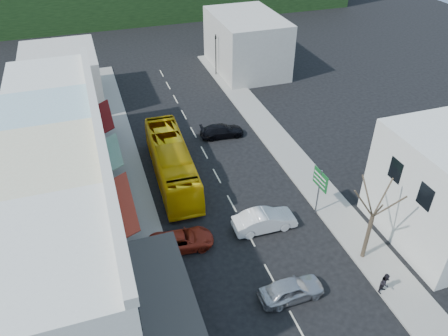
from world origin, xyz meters
TOP-DOWN VIEW (x-y plane):
  - ground at (0.00, 0.00)m, footprint 120.00×120.00m
  - sidewalk_left at (-7.50, 10.00)m, footprint 3.00×52.00m
  - sidewalk_right at (7.50, 10.00)m, footprint 3.00×52.00m
  - shopfront_row at (-12.49, 5.00)m, footprint 8.25×30.00m
  - distant_block_left at (-12.00, 27.00)m, footprint 8.00×10.00m
  - distant_block_right at (11.00, 30.00)m, footprint 8.00×12.00m
  - bus at (-3.75, 8.96)m, footprint 2.90×11.68m
  - car_silver at (0.51, -5.95)m, footprint 4.44×1.89m
  - car_white at (1.37, 0.49)m, footprint 4.42×1.85m
  - car_red at (-5.00, 0.56)m, footprint 4.73×2.25m
  - car_black_near at (2.56, 14.32)m, footprint 4.64×2.21m
  - pedestrian_left at (-7.13, 0.13)m, footprint 0.44×0.62m
  - pedestrian_right at (6.30, -7.51)m, footprint 0.81×0.67m
  - direction_sign at (5.89, 0.82)m, footprint 0.42×1.88m
  - street_tree at (6.76, -4.44)m, footprint 3.20×3.20m
  - traffic_signal at (6.60, 29.18)m, footprint 0.79×1.19m

SIDE VIEW (x-z plane):
  - ground at x=0.00m, z-range 0.00..0.00m
  - sidewalk_left at x=-7.50m, z-range 0.00..0.15m
  - sidewalk_right at x=7.50m, z-range 0.00..0.15m
  - car_silver at x=0.51m, z-range 0.00..1.40m
  - car_white at x=1.37m, z-range 0.00..1.40m
  - car_red at x=-5.00m, z-range 0.00..1.40m
  - car_black_near at x=2.56m, z-range 0.00..1.40m
  - pedestrian_left at x=-7.13m, z-range 0.15..1.85m
  - pedestrian_right at x=6.30m, z-range 0.15..1.85m
  - bus at x=-3.75m, z-range 0.00..3.10m
  - direction_sign at x=5.89m, z-range 0.00..4.13m
  - traffic_signal at x=6.60m, z-range 0.00..5.34m
  - distant_block_left at x=-12.00m, z-range 0.00..6.00m
  - distant_block_right at x=11.00m, z-range 0.00..7.00m
  - street_tree at x=6.76m, z-range 0.00..7.62m
  - shopfront_row at x=-12.49m, z-range 0.00..8.00m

